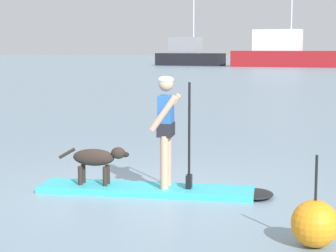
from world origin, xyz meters
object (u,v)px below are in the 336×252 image
(person_paddler, at_px, (167,124))
(moored_boat_center, at_px, (189,55))
(paddleboard, at_px, (161,190))
(marker_buoy, at_px, (315,224))
(moored_boat_far_starboard, at_px, (283,53))
(dog, at_px, (97,159))

(person_paddler, relative_size, moored_boat_center, 0.18)
(paddleboard, bearing_deg, marker_buoy, -35.72)
(paddleboard, distance_m, moored_boat_far_starboard, 67.07)
(moored_boat_center, height_order, marker_buoy, moored_boat_center)
(dog, xyz_separation_m, marker_buoy, (3.43, -1.60, -0.24))
(moored_boat_center, bearing_deg, paddleboard, -72.63)
(person_paddler, distance_m, moored_boat_far_starboard, 67.05)
(moored_boat_center, bearing_deg, person_paddler, -72.55)
(moored_boat_center, xyz_separation_m, marker_buoy, (23.80, -70.01, -1.14))
(dog, bearing_deg, marker_buoy, -24.98)
(person_paddler, distance_m, marker_buoy, 3.06)
(paddleboard, distance_m, moored_boat_center, 71.52)
(paddleboard, distance_m, marker_buoy, 3.03)
(dog, bearing_deg, moored_boat_center, 106.58)
(paddleboard, xyz_separation_m, moored_boat_center, (-21.35, 68.25, 1.35))
(moored_boat_center, bearing_deg, moored_boat_far_starboard, -7.96)
(person_paddler, bearing_deg, moored_boat_far_starboard, 97.56)
(dog, bearing_deg, paddleboard, 9.77)
(dog, relative_size, marker_buoy, 1.08)
(person_paddler, height_order, moored_boat_center, moored_boat_center)
(person_paddler, xyz_separation_m, dog, (-1.07, -0.18, -0.56))
(moored_boat_far_starboard, xyz_separation_m, marker_buoy, (11.18, -68.25, -1.44))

